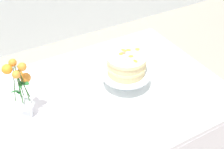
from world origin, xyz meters
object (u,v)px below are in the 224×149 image
at_px(dining_table, 105,109).
at_px(layer_cake, 127,64).
at_px(flower_vase, 22,93).
at_px(cake_stand, 126,75).
at_px(teacup, 194,105).

height_order(dining_table, layer_cake, layer_cake).
xyz_separation_m(layer_cake, flower_vase, (-0.58, 0.05, -0.00)).
bearing_deg(layer_cake, cake_stand, -137.81).
bearing_deg(teacup, dining_table, 139.54).
bearing_deg(layer_cake, flower_vase, 174.61).
bearing_deg(dining_table, flower_vase, 169.34).
distance_m(layer_cake, flower_vase, 0.59).
height_order(dining_table, teacup, teacup).
bearing_deg(cake_stand, flower_vase, 174.61).
bearing_deg(dining_table, teacup, -40.46).
xyz_separation_m(cake_stand, layer_cake, (0.00, 0.00, 0.07)).
bearing_deg(teacup, cake_stand, 122.34).
xyz_separation_m(dining_table, teacup, (0.37, -0.32, 0.11)).
relative_size(dining_table, teacup, 11.19).
distance_m(cake_stand, teacup, 0.41).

